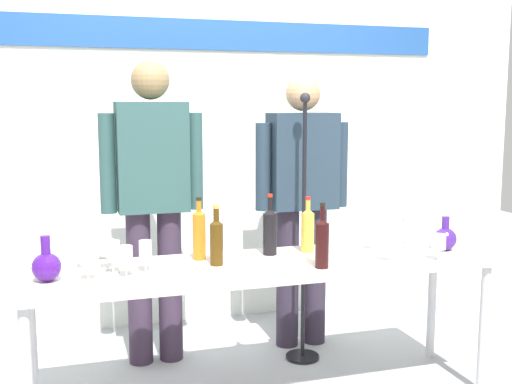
% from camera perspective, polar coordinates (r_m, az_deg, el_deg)
% --- Properties ---
extents(back_wall, '(4.87, 0.11, 3.00)m').
position_cam_1_polar(back_wall, '(4.42, -4.67, 7.71)').
color(back_wall, white).
rests_on(back_wall, ground).
extents(display_table, '(2.39, 0.59, 0.73)m').
position_cam_1_polar(display_table, '(3.22, 0.79, -7.36)').
color(display_table, silver).
rests_on(display_table, ground).
extents(decanter_blue_left, '(0.13, 0.13, 0.21)m').
position_cam_1_polar(decanter_blue_left, '(3.00, -18.32, -6.32)').
color(decanter_blue_left, '#481889').
rests_on(decanter_blue_left, display_table).
extents(decanter_blue_right, '(0.12, 0.12, 0.19)m').
position_cam_1_polar(decanter_blue_right, '(3.59, 16.62, -3.99)').
color(decanter_blue_right, '#452087').
rests_on(decanter_blue_right, display_table).
extents(presenter_left, '(0.59, 0.22, 1.76)m').
position_cam_1_polar(presenter_left, '(3.70, -9.26, -0.09)').
color(presenter_left, '#37293C').
rests_on(presenter_left, ground).
extents(presenter_right, '(0.60, 0.22, 1.69)m').
position_cam_1_polar(presenter_right, '(3.94, 4.16, -0.14)').
color(presenter_right, '#2E2635').
rests_on(presenter_right, ground).
extents(wine_bottle_0, '(0.07, 0.07, 0.32)m').
position_cam_1_polar(wine_bottle_0, '(3.08, 5.96, -4.43)').
color(wine_bottle_0, black).
rests_on(wine_bottle_0, display_table).
extents(wine_bottle_1, '(0.06, 0.06, 0.30)m').
position_cam_1_polar(wine_bottle_1, '(3.13, -3.58, -4.31)').
color(wine_bottle_1, '#472E0A').
rests_on(wine_bottle_1, display_table).
extents(wine_bottle_2, '(0.07, 0.07, 0.30)m').
position_cam_1_polar(wine_bottle_2, '(3.40, 4.67, -3.30)').
color(wine_bottle_2, gold).
rests_on(wine_bottle_2, display_table).
extents(wine_bottle_3, '(0.07, 0.07, 0.32)m').
position_cam_1_polar(wine_bottle_3, '(3.24, -5.13, -3.67)').
color(wine_bottle_3, orange).
rests_on(wine_bottle_3, display_table).
extents(wine_bottle_4, '(0.07, 0.07, 0.32)m').
position_cam_1_polar(wine_bottle_4, '(3.33, 1.26, -3.43)').
color(wine_bottle_4, black).
rests_on(wine_bottle_4, display_table).
extents(wine_glass_left_0, '(0.07, 0.07, 0.15)m').
position_cam_1_polar(wine_glass_left_0, '(3.14, -13.23, -4.93)').
color(wine_glass_left_0, white).
rests_on(wine_glass_left_0, display_table).
extents(wine_glass_left_1, '(0.07, 0.07, 0.15)m').
position_cam_1_polar(wine_glass_left_1, '(2.94, -14.92, -5.74)').
color(wine_glass_left_1, white).
rests_on(wine_glass_left_1, display_table).
extents(wine_glass_left_2, '(0.07, 0.07, 0.16)m').
position_cam_1_polar(wine_glass_left_2, '(3.04, -12.76, -5.06)').
color(wine_glass_left_2, white).
rests_on(wine_glass_left_2, display_table).
extents(wine_glass_left_3, '(0.06, 0.06, 0.15)m').
position_cam_1_polar(wine_glass_left_3, '(2.98, -11.64, -5.58)').
color(wine_glass_left_3, white).
rests_on(wine_glass_left_3, display_table).
extents(wine_glass_left_4, '(0.06, 0.06, 0.15)m').
position_cam_1_polar(wine_glass_left_4, '(3.04, -9.92, -5.19)').
color(wine_glass_left_4, white).
rests_on(wine_glass_left_4, display_table).
extents(wine_glass_left_5, '(0.06, 0.06, 0.14)m').
position_cam_1_polar(wine_glass_left_5, '(3.17, -15.33, -4.93)').
color(wine_glass_left_5, white).
rests_on(wine_glass_left_5, display_table).
extents(wine_glass_right_0, '(0.06, 0.06, 0.14)m').
position_cam_1_polar(wine_glass_right_0, '(3.51, 12.86, -3.62)').
color(wine_glass_right_0, white).
rests_on(wine_glass_right_0, display_table).
extents(wine_glass_right_1, '(0.07, 0.07, 0.14)m').
position_cam_1_polar(wine_glass_right_1, '(3.25, 12.03, -4.40)').
color(wine_glass_right_1, white).
rests_on(wine_glass_right_1, display_table).
extents(wine_glass_right_2, '(0.07, 0.07, 0.16)m').
position_cam_1_polar(wine_glass_right_2, '(3.67, 13.52, -2.93)').
color(wine_glass_right_2, white).
rests_on(wine_glass_right_2, display_table).
extents(wine_glass_right_3, '(0.07, 0.07, 0.15)m').
position_cam_1_polar(wine_glass_right_3, '(3.50, 10.59, -3.45)').
color(wine_glass_right_3, white).
rests_on(wine_glass_right_3, display_table).
extents(wine_glass_right_4, '(0.07, 0.07, 0.14)m').
position_cam_1_polar(wine_glass_right_4, '(3.35, 16.12, -4.35)').
color(wine_glass_right_4, white).
rests_on(wine_glass_right_4, display_table).
extents(microphone_stand, '(0.20, 0.20, 1.58)m').
position_cam_1_polar(microphone_stand, '(3.78, 4.27, -7.19)').
color(microphone_stand, black).
rests_on(microphone_stand, ground).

